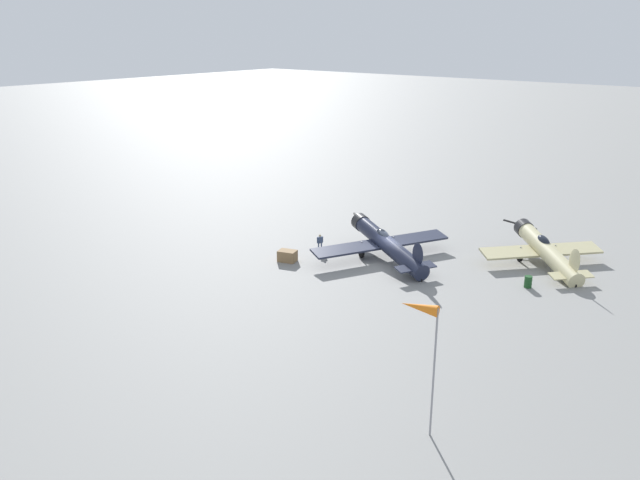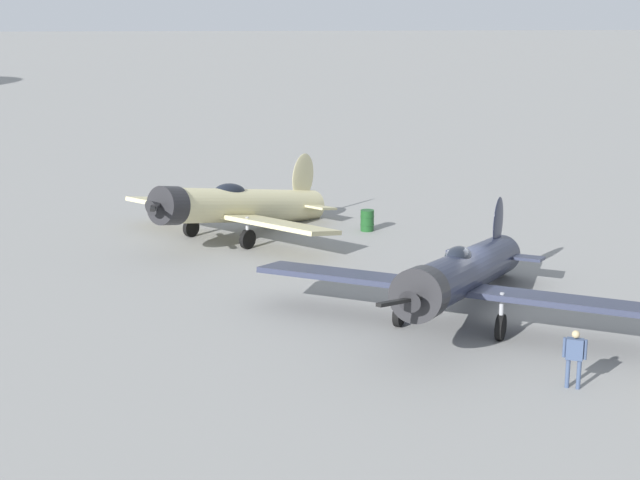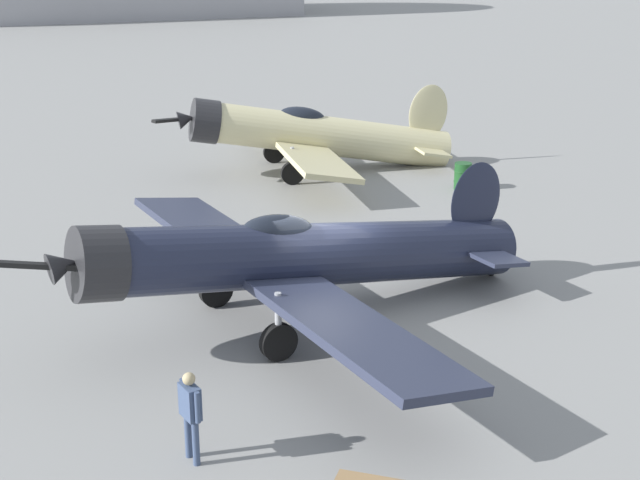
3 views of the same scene
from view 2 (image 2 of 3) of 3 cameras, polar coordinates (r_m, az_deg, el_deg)
name	(u,v)px [view 2 (image 2 of 3)]	position (r m, az deg, el deg)	size (l,w,h in m)	color
ground_plane	(464,315)	(32.92, 8.21, -4.23)	(400.00, 400.00, 0.00)	gray
airplane_foreground	(462,275)	(31.98, 8.06, -1.96)	(12.35, 11.35, 3.13)	#1E2338
airplane_mid_apron	(237,206)	(42.25, -4.72, 1.93)	(9.38, 9.76, 3.32)	beige
ground_crew_mechanic	(575,353)	(27.37, 14.28, -6.27)	(0.59, 0.37, 1.62)	#384766
fuel_drum	(367,220)	(43.47, 2.70, 1.12)	(0.62, 0.62, 0.92)	#19471E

